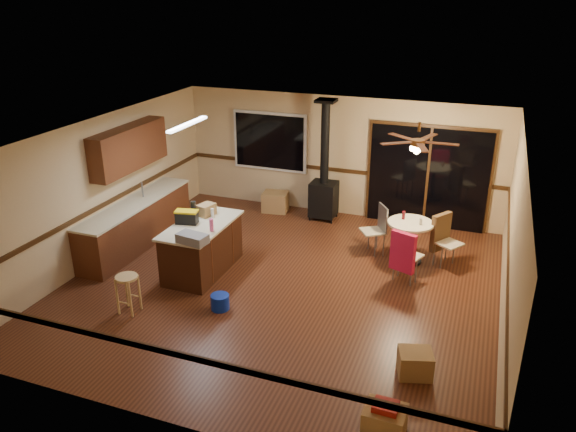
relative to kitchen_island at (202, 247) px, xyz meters
The scene contains 35 objects.
floor 1.57m from the kitchen_island, ahead, with size 7.00×7.00×0.00m, color #4A2414.
ceiling 2.62m from the kitchen_island, ahead, with size 7.00×7.00×0.00m, color silver.
wall_back 3.90m from the kitchen_island, 66.80° to the left, with size 7.00×7.00×0.00m, color tan.
wall_front 3.90m from the kitchen_island, 66.80° to the right, with size 7.00×7.00×0.00m, color tan.
wall_left 2.17m from the kitchen_island, behind, with size 7.00×7.00×0.00m, color tan.
wall_right 5.07m from the kitchen_island, ahead, with size 7.00×7.00×0.00m, color tan.
chair_rail 1.60m from the kitchen_island, ahead, with size 7.00×7.00×0.08m, color #37200D, non-canonical shape.
window 3.61m from the kitchen_island, 91.66° to the left, with size 1.72×0.10×1.32m, color black.
sliding_door 4.88m from the kitchen_island, 45.42° to the left, with size 2.52×0.10×2.10m, color black.
lower_cabinets 1.77m from the kitchen_island, 163.61° to the left, with size 0.60×3.00×0.86m, color #552915.
countertop 1.82m from the kitchen_island, 163.61° to the left, with size 0.64×3.04×0.04m, color beige.
upper_cabinets 2.43m from the kitchen_island, 159.02° to the left, with size 0.35×2.00×0.80m, color #552915.
kitchen_island is the anchor object (origin of this frame).
wood_stove 3.33m from the kitchen_island, 66.91° to the left, with size 0.55×0.50×2.52m.
ceiling_fan 4.13m from the kitchen_island, 25.93° to the left, with size 0.24×0.24×0.55m.
fluorescent_strip 2.15m from the kitchen_island, 135.00° to the left, with size 0.10×1.20×0.04m, color white.
toolbox_grey 0.92m from the kitchen_island, 71.04° to the right, with size 0.49×0.27×0.15m, color slate.
toolbox_black 0.60m from the kitchen_island, 169.42° to the right, with size 0.37×0.19×0.20m, color black.
toolbox_yellow_lid 0.71m from the kitchen_island, 169.42° to the right, with size 0.39×0.20×0.03m, color gold.
box_on_island 0.69m from the kitchen_island, 103.88° to the left, with size 0.23×0.31×0.21m, color olive.
bottle_dark 0.69m from the kitchen_island, 139.02° to the left, with size 0.09×0.09×0.31m, color black.
bottle_pink 0.67m from the kitchen_island, 31.80° to the right, with size 0.07×0.07×0.22m, color #D84C8C.
bottle_white 0.64m from the kitchen_island, 81.81° to the left, with size 0.05×0.05×0.16m, color white.
bar_stool 1.67m from the kitchen_island, 104.58° to the right, with size 0.34×0.34×0.62m, color tan.
blue_bucket 1.40m from the kitchen_island, 50.70° to the right, with size 0.29×0.29×0.24m, color #0C28B0.
dining_table 3.74m from the kitchen_island, 25.93° to the left, with size 0.82×0.82×0.78m.
glass_red 3.67m from the kitchen_island, 28.37° to the left, with size 0.06×0.06×0.15m, color #590C14.
glass_cream 3.90m from the kitchen_island, 24.10° to the left, with size 0.05×0.05×0.13m, color beige.
chair_left 3.28m from the kitchen_island, 33.10° to the left, with size 0.56×0.56×0.51m.
chair_near 3.48m from the kitchen_island, 12.66° to the left, with size 0.56×0.58×0.70m.
chair_right 4.30m from the kitchen_island, 24.54° to the left, with size 0.62×0.60×0.70m.
box_under_window 3.11m from the kitchen_island, 87.05° to the left, with size 0.55×0.44×0.44m, color olive.
box_corner_a 4.74m from the kitchen_island, 36.34° to the right, with size 0.46×0.39×0.35m, color olive.
box_corner_b 4.30m from the kitchen_island, 22.16° to the right, with size 0.43×0.37×0.35m, color olive.
box_small_red 4.73m from the kitchen_island, 36.34° to the right, with size 0.28×0.23×0.07m, color maroon.
Camera 1 is at (3.01, -7.82, 4.73)m, focal length 35.00 mm.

